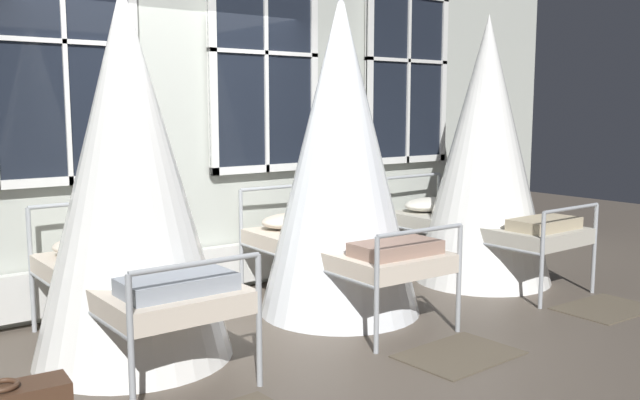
% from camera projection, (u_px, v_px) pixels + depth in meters
% --- Properties ---
extents(ground, '(18.13, 18.13, 0.00)m').
position_uv_depth(ground, '(245.00, 331.00, 5.21)').
color(ground, brown).
extents(back_wall_with_windows, '(10.06, 0.10, 3.24)m').
position_uv_depth(back_wall_with_windows, '(170.00, 114.00, 5.95)').
color(back_wall_with_windows, '#B2B7AD').
rests_on(back_wall_with_windows, ground).
extents(window_bank, '(6.61, 0.10, 2.84)m').
position_uv_depth(window_bank, '(177.00, 163.00, 5.91)').
color(window_bank, black).
rests_on(window_bank, ground).
extents(cot_second, '(1.32, 1.93, 2.48)m').
position_uv_depth(cot_second, '(129.00, 181.00, 4.54)').
color(cot_second, '#9EA3A8').
rests_on(cot_second, ground).
extents(cot_third, '(1.32, 1.95, 2.59)m').
position_uv_depth(cot_third, '(340.00, 161.00, 5.58)').
color(cot_third, '#9EA3A8').
rests_on(cot_third, ground).
extents(cot_fourth, '(1.32, 1.94, 2.55)m').
position_uv_depth(cot_fourth, '(485.00, 154.00, 6.63)').
color(cot_fourth, '#9EA3A8').
rests_on(cot_fourth, ground).
extents(rug_third, '(0.82, 0.59, 0.01)m').
position_uv_depth(rug_third, '(459.00, 355.00, 4.71)').
color(rug_third, brown).
rests_on(rug_third, ground).
extents(rug_fourth, '(0.81, 0.58, 0.01)m').
position_uv_depth(rug_fourth, '(605.00, 308.00, 5.79)').
color(rug_fourth, brown).
rests_on(rug_fourth, ground).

